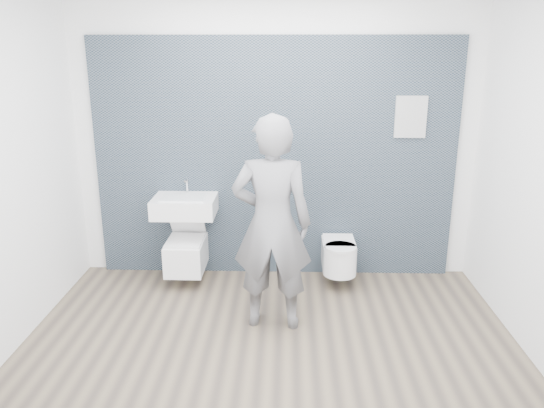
{
  "coord_description": "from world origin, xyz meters",
  "views": [
    {
      "loc": [
        0.13,
        -3.74,
        2.3
      ],
      "look_at": [
        0.0,
        0.6,
        1.0
      ],
      "focal_mm": 35.0,
      "sensor_mm": 36.0,
      "label": 1
    }
  ],
  "objects_px": {
    "washbasin": "(185,206)",
    "visitor": "(272,224)",
    "toilet_square": "(186,253)",
    "toilet_rounded": "(339,256)"
  },
  "relations": [
    {
      "from": "washbasin",
      "to": "visitor",
      "type": "xyz_separation_m",
      "value": [
        0.88,
        -0.86,
        0.11
      ]
    },
    {
      "from": "toilet_square",
      "to": "visitor",
      "type": "height_order",
      "value": "visitor"
    },
    {
      "from": "visitor",
      "to": "toilet_square",
      "type": "bearing_deg",
      "value": -40.13
    },
    {
      "from": "toilet_rounded",
      "to": "toilet_square",
      "type": "bearing_deg",
      "value": 179.46
    },
    {
      "from": "washbasin",
      "to": "visitor",
      "type": "height_order",
      "value": "visitor"
    },
    {
      "from": "toilet_square",
      "to": "visitor",
      "type": "xyz_separation_m",
      "value": [
        0.88,
        -0.83,
        0.59
      ]
    },
    {
      "from": "washbasin",
      "to": "toilet_rounded",
      "type": "bearing_deg",
      "value": -1.78
    },
    {
      "from": "toilet_rounded",
      "to": "visitor",
      "type": "xyz_separation_m",
      "value": [
        -0.64,
        -0.81,
        0.61
      ]
    },
    {
      "from": "washbasin",
      "to": "toilet_square",
      "type": "distance_m",
      "value": 0.48
    },
    {
      "from": "toilet_rounded",
      "to": "washbasin",
      "type": "bearing_deg",
      "value": 178.22
    }
  ]
}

